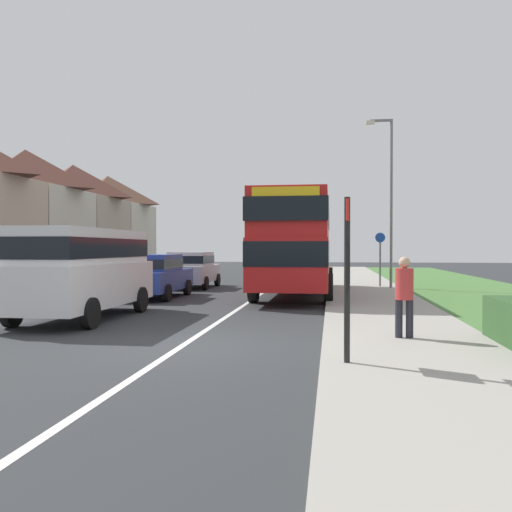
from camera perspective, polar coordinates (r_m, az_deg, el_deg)
name	(u,v)px	position (r m, az deg, el deg)	size (l,w,h in m)	color
ground_plane	(182,346)	(10.33, -7.82, -9.40)	(120.00, 120.00, 0.00)	#2D3033
lane_marking_centre	(248,303)	(18.09, -0.90, -4.96)	(0.14, 60.00, 0.01)	silver
pavement_near_side	(382,310)	(15.95, 13.11, -5.57)	(3.20, 68.00, 0.12)	#9E998E
double_decker_bus	(296,240)	(20.66, 4.22, 1.69)	(2.80, 9.62, 3.70)	red
parked_van_white	(83,266)	(14.64, -17.77, -1.00)	(2.11, 5.27, 2.32)	silver
parked_car_blue	(153,274)	(20.14, -10.75, -1.87)	(1.99, 4.27, 1.60)	navy
parked_car_silver	(192,268)	(25.01, -6.76, -1.28)	(2.01, 4.05, 1.65)	#B7B7BC
pedestrian_at_stop	(404,293)	(10.73, 15.36, -3.79)	(0.34, 0.34, 1.67)	#23232D
bus_stop_sign	(347,268)	(8.21, 9.58, -1.24)	(0.09, 0.52, 2.60)	black
cycle_route_sign	(380,257)	(24.81, 12.95, -0.11)	(0.44, 0.08, 2.52)	slate
street_lamp_mid	(389,192)	(24.23, 13.82, 6.55)	(1.14, 0.20, 7.40)	slate
house_terrace_far_side	(51,217)	(37.17, -20.76, 3.84)	(6.16, 23.47, 7.62)	#C1A88E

